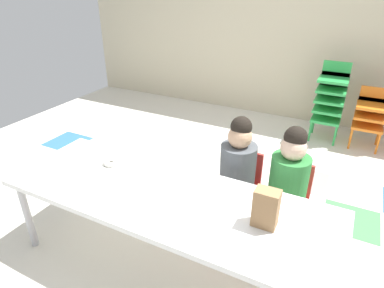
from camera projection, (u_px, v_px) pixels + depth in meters
The scene contains 11 objects.
ground_plane at pixel (227, 221), 2.66m from camera, with size 6.64×5.02×0.02m.
back_wall at pixel (307, 23), 4.07m from camera, with size 6.64×0.10×2.52m, color beige.
craft_table at pixel (165, 201), 2.01m from camera, with size 2.09×0.72×0.57m.
seated_child_near_camera at pixel (238, 164), 2.36m from camera, with size 0.32×0.31×0.92m.
seated_child_middle_seat at pixel (289, 177), 2.21m from camera, with size 0.34×0.34×0.92m.
kid_chair_green_stack at pixel (330, 98), 3.80m from camera, with size 0.32×0.30×0.92m.
kid_chair_orange_stack at pixel (370, 114), 3.67m from camera, with size 0.32×0.30×0.68m.
paper_bag_brown at pixel (266, 208), 1.70m from camera, with size 0.13×0.09×0.22m, color #9E754C.
paper_plate_near_edge at pixel (111, 165), 2.31m from camera, with size 0.18×0.18×0.01m, color white.
paper_plate_center_table at pixel (187, 185), 2.08m from camera, with size 0.18×0.18×0.01m, color white.
donut_powdered_on_plate at pixel (111, 162), 2.30m from camera, with size 0.11×0.11×0.03m, color white.
Camera 1 is at (0.70, -1.99, 1.76)m, focal length 30.46 mm.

